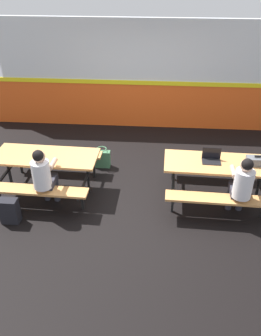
{
  "coord_description": "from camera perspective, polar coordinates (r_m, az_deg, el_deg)",
  "views": [
    {
      "loc": [
        0.41,
        -5.47,
        3.87
      ],
      "look_at": [
        0.0,
        -0.19,
        0.55
      ],
      "focal_mm": 37.43,
      "sensor_mm": 36.0,
      "label": 1
    }
  ],
  "objects": [
    {
      "name": "tote_bag_bright",
      "position": [
        7.26,
        -4.67,
        1.56
      ],
      "size": [
        0.34,
        0.21,
        0.43
      ],
      "color": "#3F724C",
      "rests_on": "ground"
    },
    {
      "name": "student_further",
      "position": [
        5.84,
        17.7,
        -2.4
      ],
      "size": [
        0.37,
        0.53,
        1.21
      ],
      "color": "#2D2D38",
      "rests_on": "ground"
    },
    {
      "name": "toolbox_grey",
      "position": [
        6.33,
        20.12,
        1.06
      ],
      "size": [
        0.4,
        0.18,
        0.18
      ],
      "color": "#595B60",
      "rests_on": "picnic_table_right"
    },
    {
      "name": "laptop_dark",
      "position": [
        6.22,
        13.04,
        1.5
      ],
      "size": [
        0.33,
        0.23,
        0.22
      ],
      "color": "black",
      "rests_on": "picnic_table_right"
    },
    {
      "name": "backpack_dark",
      "position": [
        6.13,
        -19.07,
        -6.6
      ],
      "size": [
        0.3,
        0.22,
        0.44
      ],
      "color": "black",
      "rests_on": "ground"
    },
    {
      "name": "ground_plane",
      "position": [
        6.72,
        0.13,
        -3.17
      ],
      "size": [
        10.0,
        10.0,
        0.02
      ],
      "primitive_type": "cube",
      "color": "black"
    },
    {
      "name": "student_nearer",
      "position": [
        5.96,
        -14.02,
        -1.01
      ],
      "size": [
        0.37,
        0.53,
        1.21
      ],
      "color": "#2D2D38",
      "rests_on": "ground"
    },
    {
      "name": "picnic_table_left",
      "position": [
        6.52,
        -13.51,
        0.75
      ],
      "size": [
        1.89,
        1.61,
        0.74
      ],
      "color": "tan",
      "rests_on": "ground"
    },
    {
      "name": "picnic_table_right",
      "position": [
        6.31,
        13.95,
        -0.4
      ],
      "size": [
        1.89,
        1.61,
        0.74
      ],
      "color": "tan",
      "rests_on": "ground"
    },
    {
      "name": "accent_backdrop",
      "position": [
        8.66,
        1.56,
        14.46
      ],
      "size": [
        8.0,
        0.14,
        2.6
      ],
      "color": "#E55119",
      "rests_on": "ground"
    }
  ]
}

